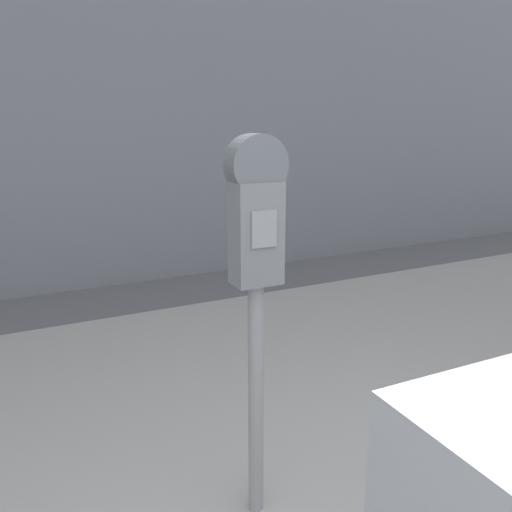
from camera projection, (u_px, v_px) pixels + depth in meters
name	position (u px, v px, depth m)	size (l,w,h in m)	color
sidewalk	(194.00, 407.00, 2.81)	(24.00, 2.80, 0.14)	#9E9B96
parking_meter	(256.00, 259.00, 1.71)	(0.20, 0.12, 1.44)	gray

